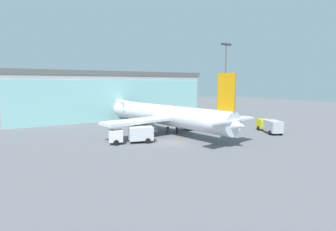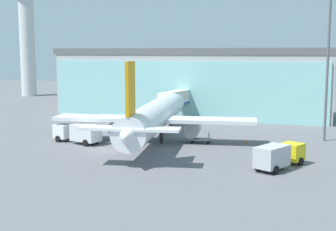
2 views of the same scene
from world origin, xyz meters
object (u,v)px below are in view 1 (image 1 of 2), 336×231
fuel_truck (270,126)px  safety_cone_nose (181,140)px  jet_bridge (121,105)px  baggage_cart (191,127)px  airplane (165,115)px  catering_truck (133,134)px  safety_cone_wingtip (208,125)px  apron_light_mast (225,76)px

fuel_truck → safety_cone_nose: 20.13m
jet_bridge → safety_cone_nose: size_ratio=25.55×
baggage_cart → safety_cone_nose: size_ratio=5.55×
airplane → baggage_cart: (6.55, 0.48, -3.05)m
airplane → fuel_truck: (18.49, -10.22, -2.09)m
jet_bridge → catering_truck: jet_bridge is taller
airplane → safety_cone_nose: size_ratio=68.07×
safety_cone_wingtip → apron_light_mast: bearing=30.8°
baggage_cart → safety_cone_wingtip: bearing=-174.7°
catering_truck → baggage_cart: 16.86m
jet_bridge → airplane: bearing=-166.7°
jet_bridge → airplane: 19.18m
baggage_cart → jet_bridge: bearing=-73.8°
safety_cone_nose → baggage_cart: bearing=48.1°
apron_light_mast → fuel_truck: size_ratio=2.68×
fuel_truck → safety_cone_nose: fuel_truck is taller
apron_light_mast → catering_truck: apron_light_mast is taller
catering_truck → jet_bridge: bearing=-91.2°
jet_bridge → catering_truck: (-6.21, -24.49, -2.77)m
jet_bridge → apron_light_mast: size_ratio=0.69×
apron_light_mast → baggage_cart: size_ratio=6.66×
apron_light_mast → airplane: size_ratio=0.54×
jet_bridge → fuel_truck: bearing=-139.3°
catering_truck → safety_cone_nose: bearing=171.6°
airplane → safety_cone_nose: airplane is taller
catering_truck → fuel_truck: size_ratio=1.00×
apron_light_mast → fuel_truck: bearing=-102.1°
apron_light_mast → safety_cone_wingtip: size_ratio=36.96×
jet_bridge → baggage_cart: 21.10m
jet_bridge → safety_cone_nose: jet_bridge is taller
safety_cone_wingtip → catering_truck: bearing=-160.3°
catering_truck → baggage_cart: (15.72, 6.03, -0.97)m
fuel_truck → safety_cone_wingtip: bearing=49.4°
catering_truck → fuel_truck: bearing=-176.6°
apron_light_mast → safety_cone_wingtip: bearing=-149.2°
jet_bridge → airplane: airplane is taller
jet_bridge → fuel_truck: jet_bridge is taller
catering_truck → baggage_cart: size_ratio=2.49×
baggage_cart → safety_cone_wingtip: 6.13m
baggage_cart → airplane: bearing=-6.8°
airplane → safety_cone_nose: (-1.54, -8.54, -3.28)m
fuel_truck → apron_light_mast: bearing=11.3°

